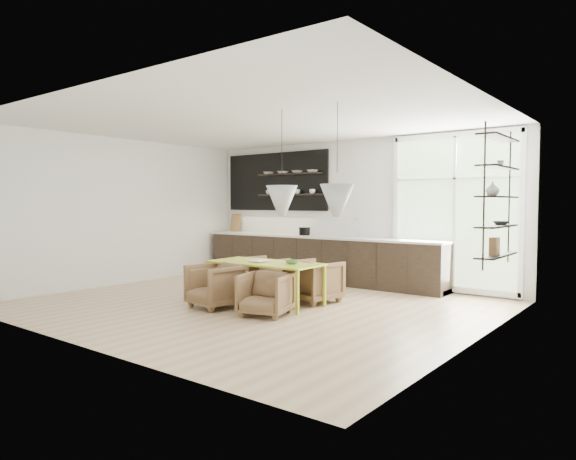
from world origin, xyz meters
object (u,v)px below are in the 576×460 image
object	(u,v)px
armchair_back_right	(314,281)
wire_stool	(205,276)
armchair_front_left	(216,286)
armchair_front_right	(265,294)
armchair_back_left	(263,276)
dining_table	(265,265)

from	to	relation	value
armchair_back_right	wire_stool	distance (m)	2.10
armchair_back_right	wire_stool	xyz separation A→B (m)	(-2.04, -0.51, -0.04)
armchair_front_left	armchair_front_right	xyz separation A→B (m)	(0.98, 0.03, -0.03)
armchair_back_right	armchair_front_right	bearing A→B (deg)	102.05
armchair_back_left	armchair_front_right	bearing A→B (deg)	142.57
armchair_back_left	wire_stool	distance (m)	1.07
armchair_front_left	armchair_front_right	size ratio (longest dim) A/B	1.10
armchair_back_left	wire_stool	xyz separation A→B (m)	(-0.94, -0.50, -0.03)
armchair_front_left	armchair_front_right	bearing A→B (deg)	12.74
armchair_back_right	armchair_front_right	xyz separation A→B (m)	(0.03, -1.27, -0.04)
armchair_back_left	armchair_front_right	size ratio (longest dim) A/B	1.09
dining_table	armchair_front_right	world-z (taller)	dining_table
armchair_front_left	wire_stool	size ratio (longest dim) A/B	1.59
armchair_front_left	armchair_back_left	bearing A→B (deg)	107.41
dining_table	armchair_back_left	size ratio (longest dim) A/B	2.54
dining_table	armchair_front_right	xyz separation A→B (m)	(0.56, -0.65, -0.32)
armchair_back_right	wire_stool	world-z (taller)	armchair_back_right
armchair_back_left	armchair_front_left	distance (m)	1.30
armchair_back_right	dining_table	bearing A→B (deg)	60.60
armchair_back_right	armchair_front_left	world-z (taller)	armchair_back_right
armchair_front_right	wire_stool	xyz separation A→B (m)	(-2.07, 0.76, -0.01)
armchair_back_left	armchair_front_left	world-z (taller)	armchair_front_left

